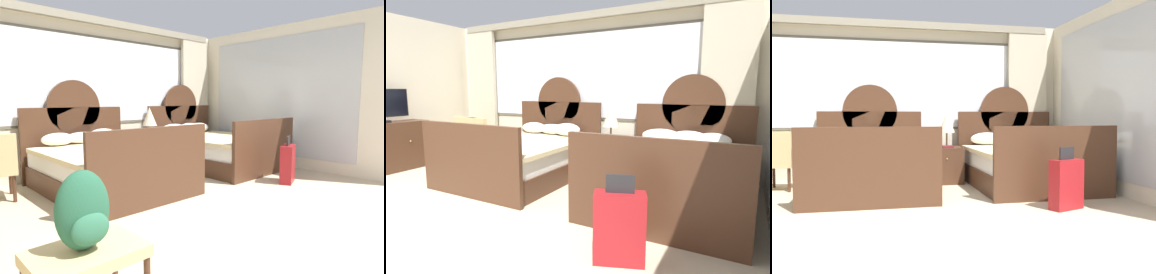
# 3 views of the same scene
# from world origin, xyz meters

# --- Properties ---
(wall_back_window) EXTENTS (5.82, 0.22, 2.70)m
(wall_back_window) POSITION_xyz_m (0.00, 3.74, 1.43)
(wall_back_window) COLOR beige
(wall_back_window) RESTS_ON ground_plane
(bed_near_window) EXTENTS (1.69, 2.20, 1.61)m
(bed_near_window) POSITION_xyz_m (-0.41, 2.59, 0.35)
(bed_near_window) COLOR #472B1C
(bed_near_window) RESTS_ON ground_plane
(bed_near_mirror) EXTENTS (1.69, 2.20, 1.61)m
(bed_near_mirror) POSITION_xyz_m (1.92, 2.60, 0.35)
(bed_near_mirror) COLOR #472B1C
(bed_near_mirror) RESTS_ON ground_plane
(nightstand_between_beds) EXTENTS (0.56, 0.59, 0.58)m
(nightstand_between_beds) POSITION_xyz_m (0.75, 3.20, 0.29)
(nightstand_between_beds) COLOR #472B1C
(nightstand_between_beds) RESTS_ON ground_plane
(table_lamp_on_nightstand) EXTENTS (0.27, 0.27, 0.57)m
(table_lamp_on_nightstand) POSITION_xyz_m (0.80, 3.19, 0.98)
(table_lamp_on_nightstand) COLOR brown
(table_lamp_on_nightstand) RESTS_ON nightstand_between_beds
(book_on_nightstand) EXTENTS (0.18, 0.26, 0.03)m
(book_on_nightstand) POSITION_xyz_m (0.79, 3.08, 0.60)
(book_on_nightstand) COLOR maroon
(book_on_nightstand) RESTS_ON nightstand_between_beds
(armchair_by_window_left) EXTENTS (0.61, 0.61, 0.87)m
(armchair_by_window_left) POSITION_xyz_m (-1.75, 3.03, 0.49)
(armchair_by_window_left) COLOR tan
(armchair_by_window_left) RESTS_ON ground_plane
(armchair_by_window_centre) EXTENTS (0.56, 0.56, 0.87)m
(armchair_by_window_centre) POSITION_xyz_m (-2.07, 3.03, 0.49)
(armchair_by_window_centre) COLOR tan
(armchair_by_window_centre) RESTS_ON ground_plane
(suitcase_on_floor) EXTENTS (0.44, 0.31, 0.73)m
(suitcase_on_floor) POSITION_xyz_m (1.82, 0.99, 0.30)
(suitcase_on_floor) COLOR maroon
(suitcase_on_floor) RESTS_ON ground_plane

